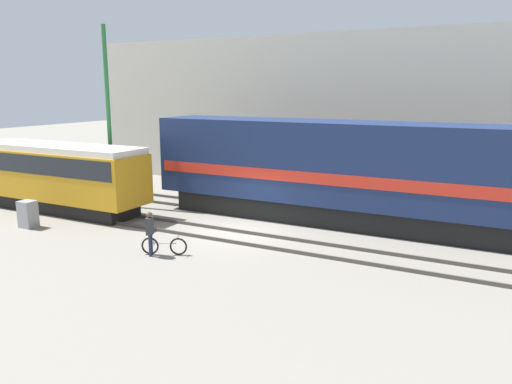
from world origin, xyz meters
name	(u,v)px	position (x,y,z in m)	size (l,w,h in m)	color
ground_plane	(236,233)	(0.00, 0.00, 0.00)	(120.00, 120.00, 0.00)	gray
track_near	(229,235)	(0.00, -0.58, 0.07)	(60.00, 1.50, 0.14)	#47423D
track_far	(273,213)	(0.00, 3.65, 0.07)	(60.00, 1.51, 0.14)	#47423D
building_backdrop	(337,112)	(0.00, 12.99, 4.60)	(32.42, 6.00, 9.20)	beige
freight_locomotive	(386,174)	(5.40, 3.65, 2.43)	(21.65, 3.04, 5.23)	black
streetcar	(58,173)	(-9.90, -0.58, 1.92)	(9.95, 2.54, 3.35)	black
bicycle	(164,246)	(-0.97, -3.64, 0.33)	(1.61, 0.80, 0.72)	black
person	(150,229)	(-1.35, -3.96, 1.02)	(0.35, 0.42, 1.68)	#232D4C
utility_pole_left	(109,118)	(-8.32, 1.53, 4.59)	(0.22, 0.22, 9.17)	#2D7238
signal_box	(28,214)	(-8.66, -3.43, 0.60)	(0.70, 0.60, 1.20)	gray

